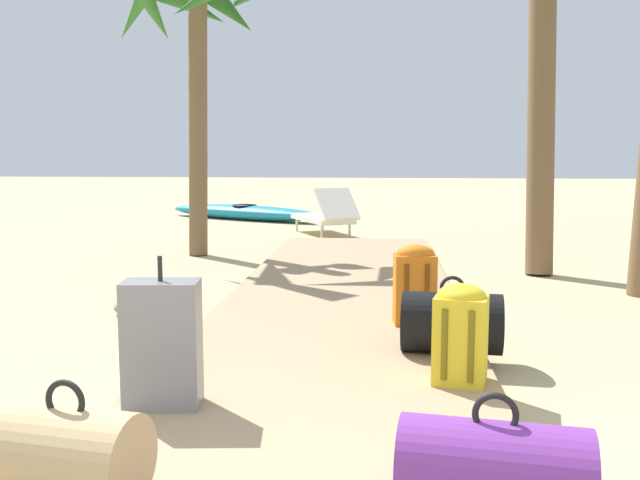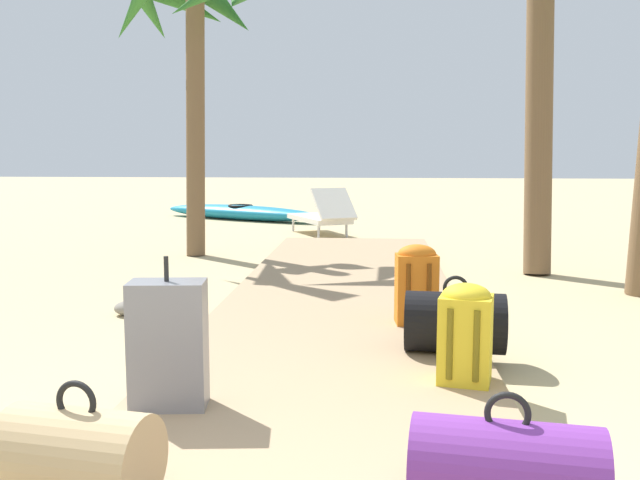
# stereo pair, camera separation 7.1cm
# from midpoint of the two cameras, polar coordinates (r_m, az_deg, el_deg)

# --- Properties ---
(ground_plane) EXTENTS (60.00, 60.00, 0.00)m
(ground_plane) POSITION_cam_midpoint_polar(r_m,az_deg,el_deg) (5.38, 0.85, -7.62)
(ground_plane) COLOR tan
(boardwalk) EXTENTS (2.05, 8.74, 0.08)m
(boardwalk) POSITION_cam_midpoint_polar(r_m,az_deg,el_deg) (6.22, 1.36, -5.20)
(boardwalk) COLOR tan
(boardwalk) RESTS_ON ground
(duffel_bag_black) EXTENTS (0.67, 0.45, 0.50)m
(duffel_bag_black) POSITION_cam_midpoint_polar(r_m,az_deg,el_deg) (4.67, 10.37, -6.53)
(duffel_bag_black) COLOR black
(duffel_bag_black) RESTS_ON boardwalk
(duffel_bag_tan) EXTENTS (0.60, 0.44, 0.47)m
(duffel_bag_tan) POSITION_cam_midpoint_polar(r_m,az_deg,el_deg) (2.89, -19.55, -16.01)
(duffel_bag_tan) COLOR tan
(duffel_bag_tan) RESTS_ON boardwalk
(suitcase_grey) EXTENTS (0.40, 0.26, 0.78)m
(suitcase_grey) POSITION_cam_midpoint_polar(r_m,az_deg,el_deg) (3.71, -12.65, -8.20)
(suitcase_grey) COLOR slate
(suitcase_grey) RESTS_ON boardwalk
(backpack_yellow) EXTENTS (0.34, 0.32, 0.57)m
(backpack_yellow) POSITION_cam_midpoint_polar(r_m,az_deg,el_deg) (4.07, 11.14, -7.16)
(backpack_yellow) COLOR gold
(backpack_yellow) RESTS_ON boardwalk
(duffel_bag_purple) EXTENTS (0.72, 0.44, 0.45)m
(duffel_bag_purple) POSITION_cam_midpoint_polar(r_m,az_deg,el_deg) (2.74, 13.97, -17.34)
(duffel_bag_purple) COLOR #6B2D84
(duffel_bag_purple) RESTS_ON boardwalk
(backpack_orange) EXTENTS (0.32, 0.26, 0.60)m
(backpack_orange) POSITION_cam_midpoint_polar(r_m,az_deg,el_deg) (5.36, 7.39, -3.38)
(backpack_orange) COLOR orange
(backpack_orange) RESTS_ON boardwalk
(palm_tree_far_left) EXTENTS (2.08, 2.07, 3.86)m
(palm_tree_far_left) POSITION_cam_midpoint_polar(r_m,az_deg,el_deg) (9.60, -10.61, 16.88)
(palm_tree_far_left) COLOR brown
(palm_tree_far_left) RESTS_ON ground
(lounge_chair) EXTENTS (1.24, 1.65, 0.78)m
(lounge_chair) POSITION_cam_midpoint_polar(r_m,az_deg,el_deg) (11.49, 0.02, 2.01)
(lounge_chair) COLOR white
(lounge_chair) RESTS_ON ground
(kayak) EXTENTS (3.62, 2.27, 0.30)m
(kayak) POSITION_cam_midpoint_polar(r_m,az_deg,el_deg) (14.19, -6.56, 2.23)
(kayak) COLOR teal
(kayak) RESTS_ON ground
(rock_left_mid) EXTENTS (0.31, 0.29, 0.12)m
(rock_left_mid) POSITION_cam_midpoint_polar(r_m,az_deg,el_deg) (6.21, -15.41, -5.29)
(rock_left_mid) COLOR gray
(rock_left_mid) RESTS_ON ground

